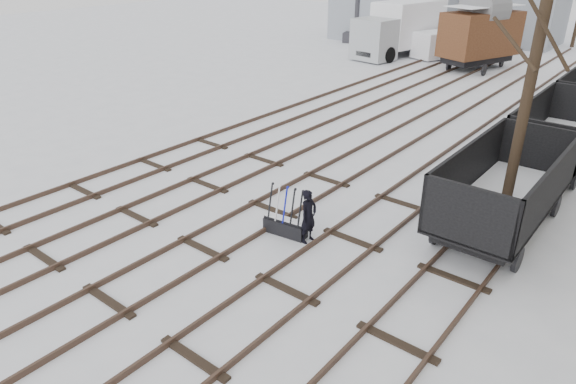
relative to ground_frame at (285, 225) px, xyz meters
The scene contains 13 objects.
ground 2.47m from the ground_frame, 121.00° to the right, with size 120.00×120.00×0.00m, color white.
tracks 11.64m from the ground_frame, 96.22° to the left, with size 13.90×52.00×0.16m.
shed_left 36.82m from the ground_frame, 112.82° to the left, with size 10.00×8.00×4.10m.
shed_right 38.31m from the ground_frame, 97.90° to the left, with size 7.00×6.00×4.50m.
ground_frame is the anchor object (origin of this frame).
worker 0.91m from the ground_frame, ahead, with size 0.58×0.38×1.59m, color black.
freight_wagon_a 6.36m from the ground_frame, 41.45° to the left, with size 2.42×6.06×2.47m.
freight_wagon_b 11.62m from the ground_frame, 65.89° to the left, with size 2.42×6.06×2.47m.
box_van_wagon 26.11m from the ground_frame, 98.76° to the left, with size 4.57×6.08×4.14m.
lorry 28.76m from the ground_frame, 111.27° to the left, with size 3.68×8.91×3.93m.
panel_van 28.94m from the ground_frame, 105.00° to the left, with size 3.34×4.84×1.96m.
crane 34.36m from the ground_frame, 118.25° to the left, with size 2.41×5.84×9.78m.
tree_near 7.49m from the ground_frame, 41.60° to the left, with size 0.30×0.30×8.27m, color black.
Camera 1 is at (9.46, -8.01, 7.60)m, focal length 32.00 mm.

